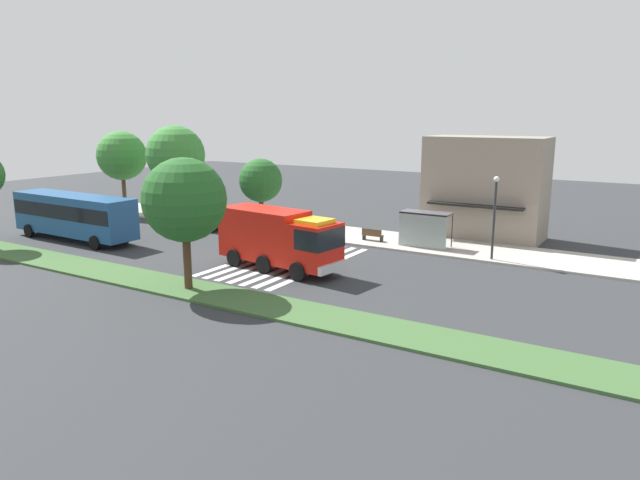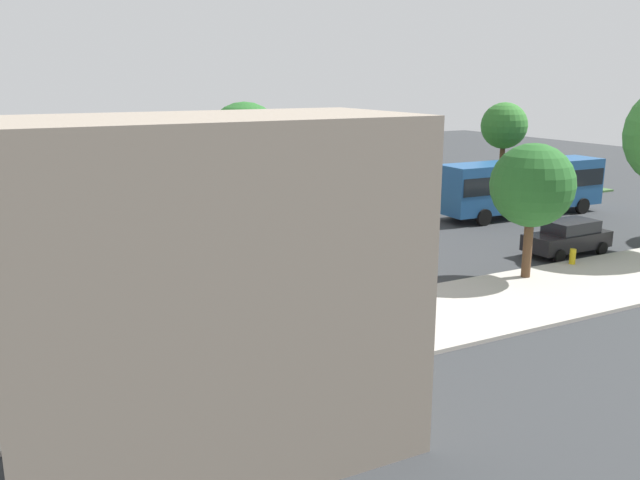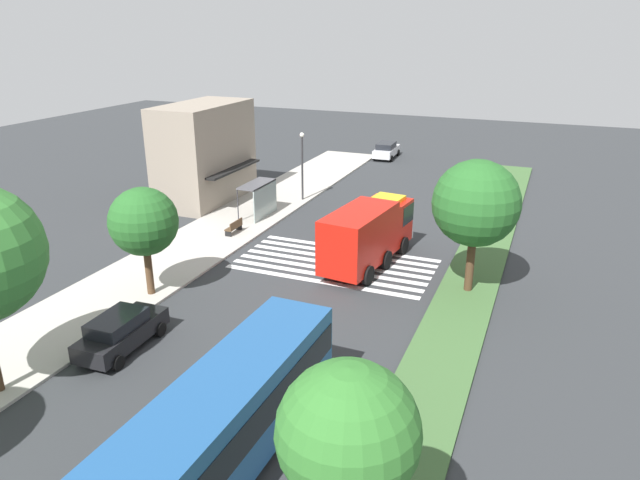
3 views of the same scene
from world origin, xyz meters
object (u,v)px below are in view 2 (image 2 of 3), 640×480
at_px(parked_car_west, 568,237).
at_px(street_lamp, 46,255).
at_px(fire_truck, 258,214).
at_px(fire_hydrant, 573,256).
at_px(median_tree_west, 245,142).
at_px(bench_near_shelter, 333,306).
at_px(transit_bus, 522,184).
at_px(sidewalk_tree_center, 532,186).
at_px(median_tree_far_west, 504,126).
at_px(bus_stop_shelter, 224,288).

bearing_deg(parked_car_west, street_lamp, 2.54).
distance_m(fire_truck, fire_hydrant, 14.83).
xyz_separation_m(street_lamp, median_tree_west, (-12.17, -14.97, 1.56)).
height_order(fire_truck, bench_near_shelter, fire_truck).
bearing_deg(fire_truck, transit_bus, -169.60).
relative_size(sidewalk_tree_center, median_tree_far_west, 0.86).
relative_size(fire_truck, transit_bus, 0.74).
bearing_deg(bus_stop_shelter, transit_bus, -154.97).
distance_m(street_lamp, fire_hydrant, 22.44).
xyz_separation_m(sidewalk_tree_center, fire_hydrant, (-3.37, -0.50, -3.59)).
xyz_separation_m(bus_stop_shelter, median_tree_far_west, (-26.40, -16.01, 3.28)).
bearing_deg(sidewalk_tree_center, street_lamp, -1.21).
relative_size(parked_car_west, median_tree_far_west, 0.68).
height_order(bus_stop_shelter, median_tree_far_west, median_tree_far_west).
distance_m(parked_car_west, bench_near_shelter, 14.95).
bearing_deg(parked_car_west, median_tree_west, -50.40).
relative_size(parked_car_west, transit_bus, 0.40).
distance_m(fire_truck, bench_near_shelter, 10.05).
distance_m(bench_near_shelter, median_tree_far_west, 27.89).
relative_size(sidewalk_tree_center, fire_hydrant, 8.17).
height_order(sidewalk_tree_center, fire_hydrant, sidewalk_tree_center).
distance_m(median_tree_west, fire_hydrant, 18.50).
bearing_deg(fire_truck, fire_hydrant, 150.62).
height_order(median_tree_west, fire_hydrant, median_tree_west).
height_order(bench_near_shelter, median_tree_west, median_tree_west).
bearing_deg(bench_near_shelter, median_tree_far_west, -144.49).
height_order(transit_bus, fire_hydrant, transit_bus).
relative_size(fire_truck, bus_stop_shelter, 2.44).
distance_m(median_tree_far_west, fire_hydrant, 18.12).
bearing_deg(median_tree_far_west, fire_truck, 16.16).
relative_size(parked_car_west, bus_stop_shelter, 1.30).
height_order(fire_truck, parked_car_west, fire_truck).
relative_size(bench_near_shelter, fire_hydrant, 2.29).
bearing_deg(bench_near_shelter, median_tree_west, -100.88).
distance_m(fire_truck, transit_bus, 18.24).
height_order(street_lamp, median_tree_west, median_tree_west).
relative_size(median_tree_far_west, median_tree_west, 0.95).
bearing_deg(parked_car_west, median_tree_far_west, -122.18).
bearing_deg(bench_near_shelter, fire_hydrant, -175.16).
height_order(transit_bus, street_lamp, street_lamp).
relative_size(fire_truck, median_tree_west, 1.22).
distance_m(bus_stop_shelter, sidewalk_tree_center, 13.97).
relative_size(bus_stop_shelter, bench_near_shelter, 2.19).
distance_m(street_lamp, sidewalk_tree_center, 18.90).
bearing_deg(street_lamp, bench_near_shelter, 173.64).
bearing_deg(transit_bus, fire_hydrant, -121.66).
height_order(bus_stop_shelter, sidewalk_tree_center, sidewalk_tree_center).
height_order(parked_car_west, median_tree_far_west, median_tree_far_west).
height_order(bus_stop_shelter, fire_hydrant, bus_stop_shelter).
distance_m(bus_stop_shelter, fire_hydrant, 17.25).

